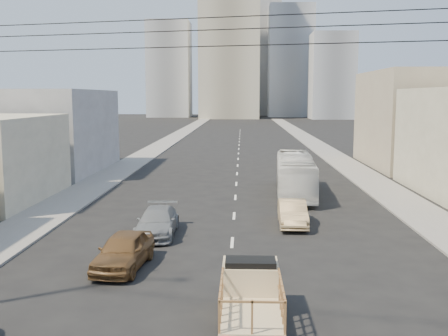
# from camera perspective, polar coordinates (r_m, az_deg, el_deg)

# --- Properties ---
(sidewalk_left) EXTENTS (3.50, 180.00, 0.12)m
(sidewalk_left) POSITION_cam_1_polar(r_m,az_deg,el_deg) (83.05, -6.48, 2.69)
(sidewalk_left) COLOR slate
(sidewalk_left) RESTS_ON ground
(sidewalk_right) EXTENTS (3.50, 180.00, 0.12)m
(sidewalk_right) POSITION_cam_1_polar(r_m,az_deg,el_deg) (82.91, 9.82, 2.62)
(sidewalk_right) COLOR slate
(sidewalk_right) RESTS_ON ground
(lane_dashes) EXTENTS (0.15, 104.00, 0.01)m
(lane_dashes) POSITION_cam_1_polar(r_m,az_deg,el_deg) (65.23, 1.57, 1.31)
(lane_dashes) COLOR silver
(lane_dashes) RESTS_ON ground
(flatbed_pickup) EXTENTS (1.95, 4.41, 1.90)m
(flatbed_pickup) POSITION_cam_1_polar(r_m,az_deg,el_deg) (17.41, 2.93, -13.29)
(flatbed_pickup) COLOR #CCB488
(flatbed_pickup) RESTS_ON ground
(city_bus) EXTENTS (3.24, 11.25, 3.10)m
(city_bus) POSITION_cam_1_polar(r_m,az_deg,el_deg) (39.57, 7.74, -0.72)
(city_bus) COLOR silver
(city_bus) RESTS_ON ground
(sedan_brown) EXTENTS (2.26, 4.71, 1.55)m
(sedan_brown) POSITION_cam_1_polar(r_m,az_deg,el_deg) (23.19, -10.87, -8.83)
(sedan_brown) COLOR brown
(sedan_brown) RESTS_ON ground
(sedan_tan) EXTENTS (1.63, 4.45, 1.45)m
(sedan_tan) POSITION_cam_1_polar(r_m,az_deg,el_deg) (30.37, 7.47, -4.89)
(sedan_tan) COLOR tan
(sedan_tan) RESTS_ON ground
(sedan_grey) EXTENTS (2.13, 4.99, 1.43)m
(sedan_grey) POSITION_cam_1_polar(r_m,az_deg,el_deg) (28.30, -7.28, -5.84)
(sedan_grey) COLOR gray
(sedan_grey) RESTS_ON ground
(overhead_wires) EXTENTS (23.01, 5.02, 0.72)m
(overhead_wires) POSITION_cam_1_polar(r_m,az_deg,el_deg) (13.43, -0.10, 14.70)
(overhead_wires) COLOR black
(overhead_wires) RESTS_ON ground
(bldg_right_far) EXTENTS (12.00, 16.00, 10.00)m
(bldg_right_far) POSITION_cam_1_polar(r_m,az_deg,el_deg) (59.18, 21.34, 4.97)
(bldg_right_far) COLOR gray
(bldg_right_far) RESTS_ON ground
(bldg_left_far) EXTENTS (12.00, 16.00, 8.00)m
(bldg_left_far) POSITION_cam_1_polar(r_m,az_deg,el_deg) (54.71, -19.47, 3.82)
(bldg_left_far) COLOR gray
(bldg_left_far) RESTS_ON ground
(high_rise_tower) EXTENTS (20.00, 20.00, 60.00)m
(high_rise_tower) POSITION_cam_1_polar(r_m,az_deg,el_deg) (183.28, 0.61, 14.88)
(high_rise_tower) COLOR gray
(high_rise_tower) RESTS_ON ground
(midrise_ne) EXTENTS (16.00, 16.00, 40.00)m
(midrise_ne) POSITION_cam_1_polar(r_m,az_deg,el_deg) (198.00, 7.22, 11.38)
(midrise_ne) COLOR gray
(midrise_ne) RESTS_ON ground
(midrise_nw) EXTENTS (15.00, 15.00, 34.00)m
(midrise_nw) POSITION_cam_1_polar(r_m,az_deg,el_deg) (193.88, -5.95, 10.59)
(midrise_nw) COLOR gray
(midrise_nw) RESTS_ON ground
(midrise_back) EXTENTS (18.00, 18.00, 44.00)m
(midrise_back) POSITION_cam_1_polar(r_m,az_deg,el_deg) (212.40, 3.57, 11.72)
(midrise_back) COLOR gray
(midrise_back) RESTS_ON ground
(midrise_east) EXTENTS (14.00, 14.00, 28.00)m
(midrise_east) POSITION_cam_1_polar(r_m,az_deg,el_deg) (179.39, 11.65, 9.74)
(midrise_east) COLOR gray
(midrise_east) RESTS_ON ground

